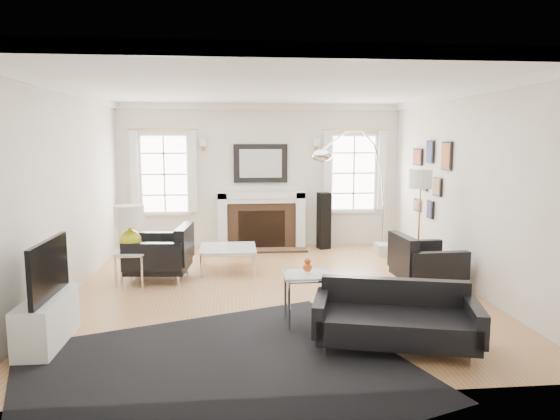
{
  "coord_description": "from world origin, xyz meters",
  "views": [
    {
      "loc": [
        -0.54,
        -6.78,
        2.06
      ],
      "look_at": [
        0.13,
        0.3,
        1.09
      ],
      "focal_mm": 32.0,
      "sensor_mm": 36.0,
      "label": 1
    }
  ],
  "objects": [
    {
      "name": "tv_unit",
      "position": [
        -2.44,
        -1.7,
        0.33
      ],
      "size": [
        0.35,
        1.0,
        1.09
      ],
      "color": "white",
      "rests_on": "floor"
    },
    {
      "name": "speaker_tower",
      "position": [
        1.21,
        2.65,
        0.55
      ],
      "size": [
        0.27,
        0.27,
        1.1
      ],
      "primitive_type": "cube",
      "rotation": [
        0.0,
        0.0,
        0.25
      ],
      "color": "black",
      "rests_on": "floor"
    },
    {
      "name": "front_wall",
      "position": [
        0.0,
        -3.0,
        1.4
      ],
      "size": [
        5.5,
        0.04,
        2.8
      ],
      "primitive_type": "cube",
      "color": "white",
      "rests_on": "floor"
    },
    {
      "name": "crown_molding",
      "position": [
        0.0,
        0.0,
        2.74
      ],
      "size": [
        5.5,
        6.0,
        0.12
      ],
      "primitive_type": "cube",
      "color": "white",
      "rests_on": "back_wall"
    },
    {
      "name": "arc_floor_lamp",
      "position": [
        1.51,
        1.45,
        1.27
      ],
      "size": [
        1.66,
        1.54,
        2.35
      ],
      "color": "white",
      "rests_on": "floor"
    },
    {
      "name": "back_wall",
      "position": [
        0.0,
        3.0,
        1.4
      ],
      "size": [
        5.5,
        0.04,
        2.8
      ],
      "primitive_type": "cube",
      "color": "white",
      "rests_on": "floor"
    },
    {
      "name": "side_table_left",
      "position": [
        -2.03,
        0.45,
        0.39
      ],
      "size": [
        0.45,
        0.45,
        0.49
      ],
      "color": "silver",
      "rests_on": "floor"
    },
    {
      "name": "nesting_table",
      "position": [
        0.28,
        -1.38,
        0.47
      ],
      "size": [
        0.54,
        0.45,
        0.59
      ],
      "color": "silver",
      "rests_on": "floor"
    },
    {
      "name": "window_left",
      "position": [
        -1.85,
        2.95,
        1.46
      ],
      "size": [
        1.24,
        0.15,
        1.62
      ],
      "color": "white",
      "rests_on": "back_wall"
    },
    {
      "name": "armchair_left",
      "position": [
        -1.6,
        0.74,
        0.37
      ],
      "size": [
        0.98,
        1.07,
        0.67
      ],
      "color": "black",
      "rests_on": "floor"
    },
    {
      "name": "left_wall",
      "position": [
        -2.75,
        0.0,
        1.4
      ],
      "size": [
        0.04,
        6.0,
        2.8
      ],
      "primitive_type": "cube",
      "color": "white",
      "rests_on": "floor"
    },
    {
      "name": "sofa",
      "position": [
        1.07,
        -2.08,
        0.29
      ],
      "size": [
        1.75,
        1.12,
        0.53
      ],
      "color": "black",
      "rests_on": "floor"
    },
    {
      "name": "ceiling",
      "position": [
        0.0,
        0.0,
        2.8
      ],
      "size": [
        5.5,
        6.0,
        0.02
      ],
      "primitive_type": "cube",
      "color": "white",
      "rests_on": "back_wall"
    },
    {
      "name": "gourd_lamp",
      "position": [
        -2.03,
        0.45,
        0.88
      ],
      "size": [
        0.42,
        0.42,
        0.67
      ],
      "color": "#BAC218",
      "rests_on": "side_table_left"
    },
    {
      "name": "coffee_table",
      "position": [
        -0.64,
        1.08,
        0.36
      ],
      "size": [
        0.89,
        0.89,
        0.39
      ],
      "color": "silver",
      "rests_on": "floor"
    },
    {
      "name": "area_rug",
      "position": [
        -0.71,
        -2.5,
        0.01
      ],
      "size": [
        4.16,
        3.82,
        0.01
      ],
      "primitive_type": "cube",
      "rotation": [
        0.0,
        0.0,
        0.34
      ],
      "color": "black",
      "rests_on": "floor"
    },
    {
      "name": "stick_floor_lamp",
      "position": [
        2.2,
        0.28,
        1.44
      ],
      "size": [
        0.34,
        0.34,
        1.66
      ],
      "color": "gold",
      "rests_on": "floor"
    },
    {
      "name": "fireplace",
      "position": [
        0.0,
        2.79,
        0.54
      ],
      "size": [
        1.7,
        0.69,
        1.11
      ],
      "color": "white",
      "rests_on": "floor"
    },
    {
      "name": "window_right",
      "position": [
        1.85,
        2.95,
        1.46
      ],
      "size": [
        1.24,
        0.15,
        1.62
      ],
      "color": "white",
      "rests_on": "back_wall"
    },
    {
      "name": "floor",
      "position": [
        0.0,
        0.0,
        0.0
      ],
      "size": [
        6.0,
        6.0,
        0.0
      ],
      "primitive_type": "plane",
      "color": "#AA7547",
      "rests_on": "ground"
    },
    {
      "name": "armchair_right",
      "position": [
        2.14,
        -0.07,
        0.35
      ],
      "size": [
        0.89,
        0.98,
        0.63
      ],
      "color": "black",
      "rests_on": "floor"
    },
    {
      "name": "right_wall",
      "position": [
        2.75,
        0.0,
        1.4
      ],
      "size": [
        0.04,
        6.0,
        2.8
      ],
      "primitive_type": "cube",
      "color": "white",
      "rests_on": "floor"
    },
    {
      "name": "orange_vase",
      "position": [
        0.28,
        -1.38,
        0.68
      ],
      "size": [
        0.1,
        0.1,
        0.16
      ],
      "color": "#C14A18",
      "rests_on": "nesting_table"
    },
    {
      "name": "mantel_mirror",
      "position": [
        0.0,
        2.95,
        1.65
      ],
      "size": [
        1.05,
        0.07,
        0.75
      ],
      "color": "black",
      "rests_on": "back_wall"
    },
    {
      "name": "gallery_wall",
      "position": [
        2.72,
        1.3,
        1.53
      ],
      "size": [
        0.04,
        1.73,
        1.29
      ],
      "color": "black",
      "rests_on": "right_wall"
    }
  ]
}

